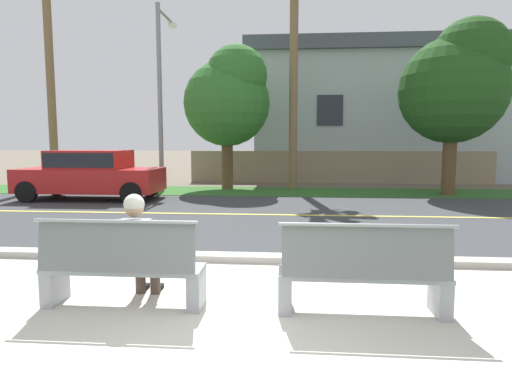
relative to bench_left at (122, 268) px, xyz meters
name	(u,v)px	position (x,y,z in m)	size (l,w,h in m)	color
ground_plane	(272,206)	(1.29, 7.57, -0.45)	(140.00, 140.00, 0.00)	#665B4C
sidewalk_pavement	(239,312)	(1.29, -0.03, -0.45)	(44.00, 3.60, 0.01)	beige
curb_edge	(255,258)	(1.29, 1.92, -0.40)	(44.00, 0.30, 0.11)	#ADA89E
street_asphalt	(269,215)	(1.29, 6.07, -0.45)	(52.00, 8.00, 0.01)	#383A3D
road_centre_line	(269,215)	(1.29, 6.07, -0.44)	(48.00, 0.14, 0.01)	#E0CC4C
far_verge_grass	(276,192)	(1.29, 10.98, -0.44)	(48.00, 2.80, 0.02)	#2D6026
bench_left	(122,268)	(0.00, 0.00, 0.00)	(1.75, 0.48, 1.01)	#9EA0A8
bench_right	(363,274)	(2.58, 0.00, 0.00)	(1.75, 0.48, 1.01)	#9EA0A8
seated_person_grey	(138,244)	(0.13, 0.17, 0.22)	(0.52, 0.68, 1.25)	#47382D
car_red_near	(91,172)	(-4.41, 8.47, 0.40)	(4.30, 1.86, 1.54)	red
streetlamp	(161,86)	(-2.80, 10.80, 3.33)	(0.24, 2.10, 6.56)	gray
shade_tree_far_left	(229,97)	(-0.52, 11.87, 3.03)	(3.26, 3.26, 5.37)	brown
shade_tree_left	(457,82)	(7.25, 10.47, 3.29)	(3.50, 3.50, 5.77)	brown
palm_tree_tall	(294,3)	(1.89, 12.13, 6.45)	(2.09, 1.98, 8.62)	brown
garden_wall	(339,167)	(3.90, 14.46, 0.25)	(13.00, 0.36, 1.40)	gray
house_across_street	(378,113)	(6.15, 17.66, 2.75)	(12.87, 6.91, 6.31)	#A3ADB2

